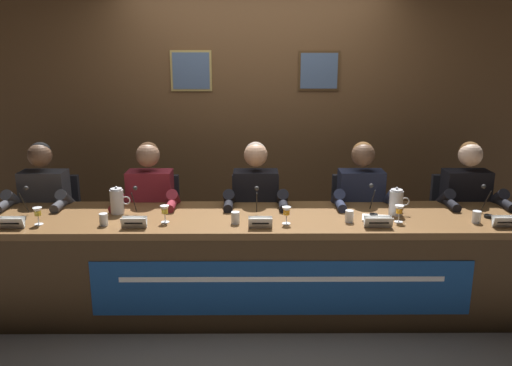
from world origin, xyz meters
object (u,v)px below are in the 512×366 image
panelist_left (149,207)px  juice_glass_center (286,212)px  water_cup_left (104,220)px  nameplate_far_right (505,222)px  nameplate_center (260,223)px  juice_glass_right (399,211)px  microphone_far_left (23,208)px  document_stack_right (377,218)px  conference_table (257,250)px  panelist_center (256,206)px  juice_glass_far_left (38,213)px  water_pitcher_right_side (396,202)px  microphone_center (257,208)px  water_cup_far_right (476,217)px  water_cup_right (349,217)px  microphone_right (373,205)px  chair_center (256,230)px  panelist_far_left (42,207)px  chair_far_left (55,231)px  panelist_far_right (468,206)px  nameplate_left (134,222)px  chair_right (356,230)px  panelist_right (362,206)px  water_cup_center (235,218)px  nameplate_far_left (11,223)px  chair_far_right (456,230)px  microphone_far_right (487,206)px  water_pitcher_left_side (117,201)px  juice_glass_left (165,211)px

panelist_left → juice_glass_center: panelist_left is taller
water_cup_left → nameplate_far_right: (2.77, -0.06, 0.00)m
nameplate_center → juice_glass_right: juice_glass_right is taller
microphone_far_left → nameplate_far_right: size_ratio=1.31×
document_stack_right → conference_table: bearing=-177.5°
panelist_center → nameplate_far_right: size_ratio=7.35×
microphone_far_left → nameplate_far_right: (3.40, -0.23, -0.03)m
panelist_left → panelist_center: bearing=0.0°
juice_glass_far_left → water_cup_left: (0.46, -0.02, -0.05)m
water_pitcher_right_side → microphone_center: bearing=-175.8°
water_cup_far_right → water_cup_right: bearing=178.8°
panelist_center → microphone_right: (0.86, -0.34, 0.11)m
chair_center → panelist_far_left: bearing=-173.4°
water_cup_far_right → document_stack_right: (-0.68, 0.08, -0.03)m
chair_far_left → microphone_far_left: (0.03, -0.60, 0.39)m
microphone_far_left → panelist_far_right: size_ratio=0.18×
water_cup_left → water_pitcher_right_side: bearing=6.3°
juice_glass_far_left → chair_center: size_ratio=0.14×
nameplate_left → panelist_far_right: (2.55, 0.63, -0.08)m
nameplate_far_right → juice_glass_center: bearing=176.9°
chair_right → panelist_right: panelist_right is taller
water_cup_center → juice_glass_center: bearing=-1.3°
nameplate_far_left → water_cup_left: size_ratio=2.13×
panelist_left → water_cup_right: bearing=-18.5°
chair_far_right → microphone_far_left: bearing=-170.1°
conference_table → panelist_far_right: bearing=15.8°
water_cup_right → juice_glass_far_left: bearing=-178.9°
water_pitcher_right_side → microphone_far_right: bearing=-3.1°
chair_far_left → nameplate_far_left: chair_far_left is taller
conference_table → microphone_far_left: microphone_far_left is taller
nameplate_far_left → chair_right: size_ratio=0.20×
panelist_right → conference_table: bearing=-150.5°
chair_right → panelist_far_right: panelist_far_right is taller
water_cup_left → chair_far_left: bearing=130.6°
panelist_far_right → juice_glass_right: bearing=-144.1°
panelist_far_right → water_cup_far_right: bearing=-107.0°
chair_right → nameplate_center: bearing=-134.9°
microphone_far_left → panelist_left: bearing=25.6°
chair_center → conference_table: bearing=-89.7°
microphone_far_left → water_pitcher_right_side: 2.72m
chair_far_left → water_pitcher_left_side: size_ratio=4.24×
chair_far_left → chair_center: 1.72m
water_cup_center → water_pitcher_left_side: size_ratio=0.40×
chair_far_left → nameplate_left: size_ratio=5.10×
conference_table → water_cup_left: water_cup_left is taller
juice_glass_left → microphone_far_right: (2.34, 0.14, -0.01)m
nameplate_left → microphone_far_right: (2.53, 0.25, 0.03)m
water_cup_far_right → water_pitcher_left_side: water_pitcher_left_side is taller
panelist_far_left → nameplate_left: panelist_far_left is taller
microphone_right → juice_glass_center: bearing=-162.8°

